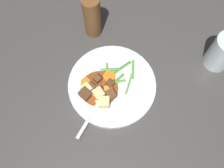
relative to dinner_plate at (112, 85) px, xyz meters
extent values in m
plane|color=#423F3D|center=(0.00, 0.00, -0.01)|extent=(3.00, 3.00, 0.00)
cylinder|color=white|center=(0.00, 0.00, 0.00)|extent=(0.26, 0.26, 0.02)
cylinder|color=brown|center=(0.04, 0.00, 0.01)|extent=(0.11, 0.11, 0.00)
cylinder|color=orange|center=(0.05, 0.01, 0.01)|extent=(0.04, 0.04, 0.01)
cylinder|color=orange|center=(0.07, -0.03, 0.01)|extent=(0.03, 0.03, 0.01)
cylinder|color=orange|center=(0.02, 0.02, 0.01)|extent=(0.04, 0.04, 0.01)
cylinder|color=orange|center=(0.00, -0.02, 0.01)|extent=(0.05, 0.05, 0.01)
cube|color=#EAD68C|center=(0.08, -0.01, 0.02)|extent=(0.03, 0.03, 0.02)
cube|color=#EAD68C|center=(0.04, 0.05, 0.02)|extent=(0.04, 0.04, 0.03)
cube|color=#EAD68C|center=(0.05, 0.02, 0.02)|extent=(0.03, 0.03, 0.03)
cube|color=brown|center=(0.02, 0.03, 0.02)|extent=(0.03, 0.03, 0.02)
cube|color=brown|center=(0.06, -0.01, 0.02)|extent=(0.03, 0.03, 0.02)
cube|color=#56331E|center=(0.01, 0.00, 0.02)|extent=(0.03, 0.03, 0.02)
cube|color=#56331E|center=(0.08, 0.01, 0.02)|extent=(0.04, 0.04, 0.02)
cube|color=brown|center=(0.04, -0.03, 0.02)|extent=(0.03, 0.03, 0.02)
cylinder|color=#599E38|center=(-0.01, -0.04, 0.01)|extent=(0.06, 0.03, 0.01)
cylinder|color=#66AD42|center=(0.00, -0.04, 0.01)|extent=(0.02, 0.06, 0.01)
cylinder|color=#599E38|center=(-0.01, 0.00, 0.01)|extent=(0.08, 0.04, 0.01)
cylinder|color=#66AD42|center=(-0.05, 0.02, 0.01)|extent=(0.05, 0.06, 0.01)
cylinder|color=#66AD42|center=(-0.08, -0.02, 0.01)|extent=(0.03, 0.06, 0.01)
cylinder|color=#599E38|center=(-0.01, 0.00, 0.01)|extent=(0.05, 0.02, 0.01)
cylinder|color=#4C8E33|center=(-0.05, -0.04, 0.01)|extent=(0.06, 0.02, 0.01)
cube|color=silver|center=(0.10, 0.08, 0.01)|extent=(0.09, 0.08, 0.00)
cube|color=silver|center=(0.05, 0.04, 0.01)|extent=(0.03, 0.03, 0.00)
cylinder|color=silver|center=(0.02, 0.03, 0.01)|extent=(0.03, 0.03, 0.00)
cylinder|color=silver|center=(0.03, 0.02, 0.01)|extent=(0.03, 0.03, 0.00)
cylinder|color=silver|center=(0.03, 0.02, 0.01)|extent=(0.03, 0.03, 0.00)
cylinder|color=silver|center=(0.03, 0.01, 0.01)|extent=(0.03, 0.03, 0.00)
cylinder|color=silver|center=(-0.34, 0.04, 0.05)|extent=(0.08, 0.08, 0.12)
cylinder|color=brown|center=(-0.01, -0.21, 0.07)|extent=(0.05, 0.05, 0.15)
camera|label=1|loc=(0.10, 0.25, 0.67)|focal=38.43mm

